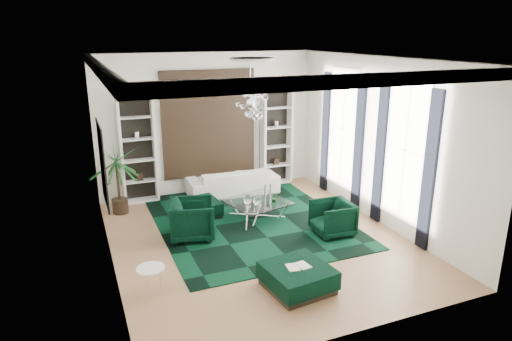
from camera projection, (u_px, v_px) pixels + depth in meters
name	position (u px, v px, depth m)	size (l,w,h in m)	color
floor	(258.00, 239.00, 9.84)	(6.00, 7.00, 0.02)	tan
ceiling	(258.00, 58.00, 8.73)	(6.00, 7.00, 0.02)	white
wall_back	(208.00, 123.00, 12.39)	(6.00, 0.02, 3.80)	white
wall_front	(357.00, 216.00, 6.18)	(6.00, 0.02, 3.80)	white
wall_left	(103.00, 170.00, 8.19)	(0.02, 7.00, 3.80)	white
wall_right	(380.00, 141.00, 10.38)	(0.02, 7.00, 3.80)	white
crown_molding	(258.00, 64.00, 8.76)	(6.00, 7.00, 0.18)	white
ceiling_medallion	(252.00, 59.00, 9.01)	(0.90, 0.90, 0.05)	white
tapestry	(209.00, 124.00, 12.35)	(2.50, 0.06, 2.80)	black
shelving_left	(138.00, 150.00, 11.65)	(0.90, 0.38, 2.80)	white
shelving_right	(276.00, 137.00, 13.07)	(0.90, 0.38, 2.80)	white
painting	(103.00, 164.00, 8.75)	(0.04, 1.30, 1.60)	black
window_near	(405.00, 150.00, 9.58)	(0.03, 1.10, 2.90)	white
curtain_near_a	(429.00, 172.00, 8.95)	(0.07, 0.30, 3.25)	black
curtain_near_b	(380.00, 153.00, 10.33)	(0.07, 0.30, 3.25)	black
window_far	(343.00, 129.00, 11.70)	(0.03, 1.10, 2.90)	white
curtain_far_a	(359.00, 145.00, 11.07)	(0.07, 0.30, 3.25)	black
curtain_far_b	(326.00, 133.00, 12.45)	(0.07, 0.30, 3.25)	black
rug	(250.00, 220.00, 10.79)	(4.20, 5.00, 0.02)	black
sofa	(233.00, 182.00, 12.49)	(2.45, 0.96, 0.72)	white
armchair_left	(192.00, 219.00, 9.80)	(0.91, 0.93, 0.85)	black
armchair_right	(333.00, 218.00, 9.98)	(0.81, 0.83, 0.76)	black
coffee_table	(257.00, 210.00, 10.86)	(1.30, 1.30, 0.45)	white
ottoman_side	(200.00, 209.00, 11.00)	(0.89, 0.89, 0.40)	black
ottoman_front	(298.00, 278.00, 7.88)	(1.06, 1.06, 0.42)	black
book	(298.00, 266.00, 7.81)	(0.41, 0.27, 0.03)	white
side_table	(152.00, 280.00, 7.76)	(0.48, 0.48, 0.46)	white
palm	(117.00, 171.00, 10.98)	(1.34, 1.34, 2.14)	#17511F
chandelier	(250.00, 104.00, 9.50)	(0.79, 0.79, 0.71)	white
table_plant	(274.00, 198.00, 10.63)	(0.14, 0.12, 0.26)	#17511F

